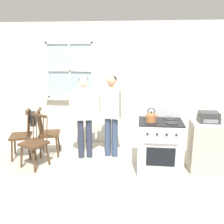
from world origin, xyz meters
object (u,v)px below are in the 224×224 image
object	(u,v)px
chair_center_cluster	(35,143)
stereo	(209,117)
person_elderly_left	(84,110)
handbag	(33,118)
side_counter	(206,146)
chair_by_window	(22,136)
kettle	(151,117)
potted_plant	(71,96)
chair_near_wall	(48,134)
stove	(159,145)
person_teen_center	(111,109)

from	to	relation	value
chair_center_cluster	stereo	size ratio (longest dim) A/B	2.85
person_elderly_left	handbag	world-z (taller)	person_elderly_left
side_counter	stereo	distance (m)	0.54
chair_center_cluster	chair_by_window	bearing A→B (deg)	164.96
handbag	stereo	world-z (taller)	stereo
person_elderly_left	stereo	distance (m)	2.27
kettle	person_elderly_left	bearing A→B (deg)	156.95
handbag	stereo	distance (m)	3.29
person_elderly_left	stereo	world-z (taller)	person_elderly_left
chair_center_cluster	stereo	distance (m)	3.14
potted_plant	handbag	xyz separation A→B (m)	(-0.54, -0.88, -0.31)
handbag	potted_plant	bearing A→B (deg)	58.28
chair_near_wall	side_counter	world-z (taller)	chair_near_wall
chair_near_wall	person_elderly_left	world-z (taller)	person_elderly_left
chair_near_wall	handbag	world-z (taller)	same
kettle	side_counter	xyz separation A→B (m)	(1.00, 0.26, -0.57)
side_counter	stove	bearing A→B (deg)	-171.40
chair_by_window	person_elderly_left	bearing A→B (deg)	78.26
chair_near_wall	stove	distance (m)	2.26
kettle	person_teen_center	bearing A→B (deg)	138.42
chair_by_window	potted_plant	world-z (taller)	potted_plant
chair_by_window	stereo	bearing A→B (deg)	69.52
person_elderly_left	potted_plant	size ratio (longest dim) A/B	6.61
person_elderly_left	person_teen_center	distance (m)	0.53
person_teen_center	potted_plant	size ratio (longest dim) A/B	6.71
stove	handbag	xyz separation A→B (m)	(-2.46, 0.35, 0.32)
person_teen_center	kettle	size ratio (longest dim) A/B	6.67
person_elderly_left	chair_by_window	bearing A→B (deg)	173.36
chair_center_cluster	kettle	size ratio (longest dim) A/B	3.92
chair_center_cluster	person_elderly_left	size ratio (longest dim) A/B	0.60
stove	stereo	xyz separation A→B (m)	(0.82, 0.10, 0.51)
chair_near_wall	person_elderly_left	distance (m)	0.94
chair_near_wall	person_teen_center	bearing A→B (deg)	-100.31
chair_near_wall	kettle	xyz separation A→B (m)	(2.04, -0.59, 0.58)
chair_center_cluster	potted_plant	distance (m)	1.50
person_elderly_left	stove	distance (m)	1.57
chair_near_wall	person_teen_center	world-z (taller)	person_teen_center
stove	person_elderly_left	bearing A→B (deg)	164.21
side_counter	stereo	xyz separation A→B (m)	(0.00, -0.02, 0.54)
chair_center_cluster	person_elderly_left	world-z (taller)	person_elderly_left
stove	handbag	distance (m)	2.50
chair_by_window	person_teen_center	size ratio (longest dim) A/B	0.59
person_elderly_left	chair_center_cluster	bearing A→B (deg)	-162.37
stove	chair_center_cluster	bearing A→B (deg)	-177.95
chair_by_window	handbag	world-z (taller)	same
chair_center_cluster	potted_plant	bearing A→B (deg)	100.42
chair_near_wall	person_teen_center	size ratio (longest dim) A/B	0.59
chair_by_window	handbag	distance (m)	0.42
stereo	chair_center_cluster	bearing A→B (deg)	-176.57
chair_center_cluster	side_counter	xyz separation A→B (m)	(3.09, 0.21, 0.00)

